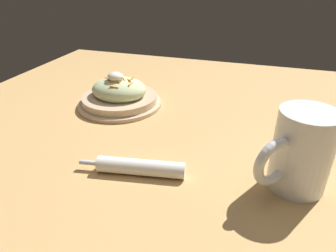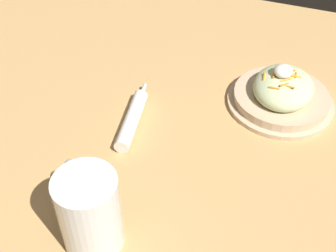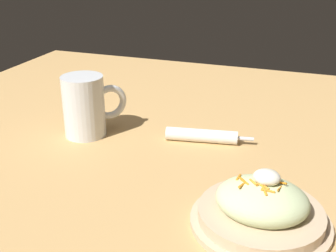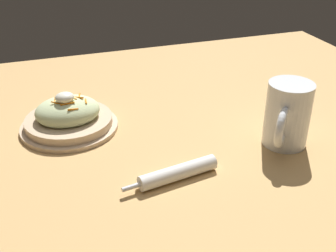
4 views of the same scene
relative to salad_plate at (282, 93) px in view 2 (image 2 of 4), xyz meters
name	(u,v)px [view 2 (image 2 of 4)]	position (x,y,z in m)	size (l,w,h in m)	color
ground_plane	(143,164)	(-0.26, 0.21, -0.03)	(1.43, 1.43, 0.00)	tan
salad_plate	(282,93)	(0.00, 0.00, 0.00)	(0.23, 0.23, 0.10)	#D1B28E
beer_mug	(90,214)	(-0.44, 0.22, 0.03)	(0.13, 0.13, 0.14)	white
napkin_roll	(132,119)	(-0.17, 0.27, -0.01)	(0.20, 0.06, 0.03)	white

